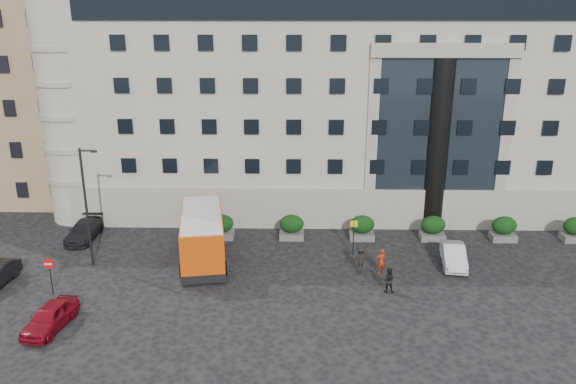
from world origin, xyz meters
name	(u,v)px	position (x,y,z in m)	size (l,w,h in m)	color
ground	(270,288)	(0.00, 0.00, 0.00)	(120.00, 120.00, 0.00)	black
civic_building	(345,90)	(6.00, 22.00, 9.00)	(44.00, 24.00, 18.00)	#9F9A8C
entrance_column	(437,146)	(12.00, 10.30, 6.50)	(1.80, 1.80, 13.00)	black
apartment_near	(16,81)	(-24.00, 20.00, 10.00)	(14.00, 14.00, 20.00)	#8B7250
apartment_far	(62,54)	(-27.00, 38.00, 11.00)	(13.00, 13.00, 22.00)	#80634B
hedge_a	(222,226)	(-4.00, 7.80, 0.93)	(1.80, 1.26, 1.84)	#535350
hedge_b	(292,227)	(1.20, 7.80, 0.93)	(1.80, 1.26, 1.84)	#535350
hedge_c	(362,227)	(6.40, 7.80, 0.93)	(1.80, 1.26, 1.84)	#535350
hedge_d	(433,228)	(11.60, 7.80, 0.93)	(1.80, 1.26, 1.84)	#535350
hedge_e	(504,228)	(16.80, 7.80, 0.93)	(1.80, 1.26, 1.84)	#535350
hedge_f	(575,229)	(22.00, 7.80, 0.93)	(1.80, 1.26, 1.84)	#535350
street_lamp	(87,203)	(-11.94, 3.00, 4.37)	(1.16, 0.18, 8.00)	#262628
bus_stop_sign	(354,232)	(5.50, 5.00, 1.73)	(0.50, 0.08, 2.52)	#262628
no_entry_sign	(49,269)	(-13.00, -1.04, 1.65)	(0.64, 0.16, 2.32)	#262628
minibus	(202,234)	(-4.77, 4.04, 1.82)	(4.04, 8.29, 3.31)	#CD4309
red_truck	(142,180)	(-12.67, 18.20, 1.31)	(2.51, 4.89, 2.56)	maroon
parked_car_a	(50,317)	(-11.50, -4.76, 0.67)	(1.58, 3.93, 1.34)	maroon
parked_car_c	(84,230)	(-14.18, 7.44, 0.65)	(1.83, 4.50, 1.30)	black
parked_car_d	(130,199)	(-12.85, 14.55, 0.67)	(2.22, 4.82, 1.34)	black
white_taxi	(454,255)	(12.03, 3.52, 0.67)	(1.42, 4.07, 1.34)	silver
pedestrian_a	(381,261)	(7.03, 2.16, 0.85)	(0.62, 0.41, 1.70)	maroon
pedestrian_b	(388,280)	(7.13, -0.33, 0.79)	(0.77, 0.60, 1.58)	black
pedestrian_c	(361,259)	(5.72, 2.25, 0.93)	(1.21, 0.69, 1.87)	black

